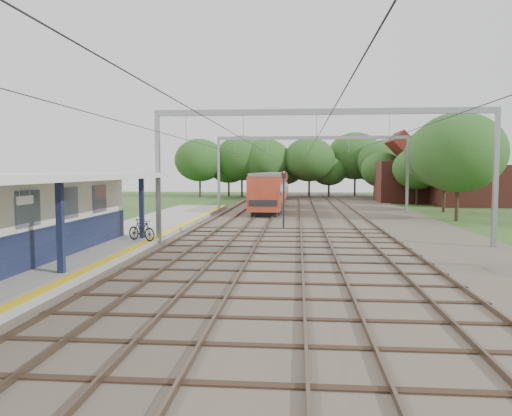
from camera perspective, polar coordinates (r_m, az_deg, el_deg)
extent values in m
plane|color=#2D4C1E|center=(11.44, -7.31, -15.67)|extent=(160.00, 160.00, 0.00)
cube|color=#473D33|center=(40.72, 7.22, -1.16)|extent=(18.00, 90.00, 0.10)
cube|color=gray|center=(26.65, -16.82, -3.92)|extent=(5.00, 52.00, 0.35)
cube|color=yellow|center=(25.88, -12.18, -3.67)|extent=(0.45, 52.00, 0.01)
cube|color=#111938|center=(20.15, -23.65, -4.19)|extent=(0.06, 18.00, 1.40)
cube|color=slate|center=(19.99, -23.76, 0.07)|extent=(0.05, 16.00, 1.30)
cube|color=#111938|center=(18.53, -21.46, -2.04)|extent=(0.22, 0.22, 3.20)
cube|color=#111938|center=(26.86, -12.94, 0.03)|extent=(0.22, 0.22, 3.20)
cube|color=silver|center=(19.35, -26.65, 3.17)|extent=(6.40, 20.00, 0.24)
cube|color=white|center=(16.73, -24.89, 0.82)|extent=(0.06, 0.85, 0.26)
cube|color=brown|center=(41.19, -4.27, -0.90)|extent=(0.07, 88.00, 0.15)
cube|color=brown|center=(40.99, -2.29, -0.92)|extent=(0.07, 88.00, 0.15)
cube|color=brown|center=(40.83, -0.11, -0.93)|extent=(0.07, 88.00, 0.15)
cube|color=brown|center=(40.73, 1.90, -0.95)|extent=(0.07, 88.00, 0.15)
cube|color=brown|center=(40.67, 5.09, -0.97)|extent=(0.07, 88.00, 0.15)
cube|color=brown|center=(40.71, 7.11, -0.98)|extent=(0.07, 88.00, 0.15)
cube|color=brown|center=(40.85, 10.15, -1.00)|extent=(0.07, 88.00, 0.15)
cube|color=brown|center=(41.01, 12.14, -1.01)|extent=(0.07, 88.00, 0.15)
cube|color=gray|center=(26.53, -11.14, 3.36)|extent=(0.22, 0.22, 7.00)
cube|color=gray|center=(27.29, 25.71, 3.04)|extent=(0.22, 0.22, 7.00)
cube|color=gray|center=(25.70, 7.63, 10.86)|extent=(17.00, 0.20, 0.30)
cube|color=gray|center=(46.09, -4.27, 3.79)|extent=(0.22, 0.22, 7.00)
cube|color=gray|center=(46.53, 16.92, 3.62)|extent=(0.22, 0.22, 7.00)
cube|color=gray|center=(45.61, 6.41, 7.98)|extent=(17.00, 0.20, 0.30)
cylinder|color=black|center=(40.95, -3.32, 6.53)|extent=(0.02, 88.00, 0.02)
cylinder|color=black|center=(40.63, 0.90, 6.56)|extent=(0.02, 88.00, 0.02)
cylinder|color=black|center=(40.54, 6.16, 6.54)|extent=(0.02, 88.00, 0.02)
cylinder|color=black|center=(40.78, 11.25, 6.47)|extent=(0.02, 88.00, 0.02)
cylinder|color=#382619|center=(72.59, -4.91, 2.34)|extent=(0.28, 0.28, 2.88)
ellipsoid|color=#204117|center=(72.56, -4.93, 5.12)|extent=(6.72, 6.72, 5.76)
cylinder|color=#382619|center=(73.82, -0.05, 2.25)|extent=(0.28, 0.28, 2.52)
ellipsoid|color=#204117|center=(73.77, -0.05, 4.64)|extent=(5.88, 5.88, 5.04)
cylinder|color=#382619|center=(70.54, 4.61, 2.43)|extent=(0.28, 0.28, 3.24)
ellipsoid|color=#204117|center=(70.52, 4.63, 5.65)|extent=(7.56, 7.56, 6.48)
cylinder|color=#382619|center=(72.77, 9.35, 2.24)|extent=(0.28, 0.28, 2.70)
ellipsoid|color=#204117|center=(72.73, 9.38, 4.83)|extent=(6.30, 6.30, 5.40)
cylinder|color=#382619|center=(50.08, 18.95, 1.05)|extent=(0.28, 0.28, 2.52)
ellipsoid|color=#204117|center=(50.02, 19.03, 4.57)|extent=(5.88, 5.88, 5.04)
cylinder|color=#382619|center=(65.79, 15.99, 1.99)|extent=(0.28, 0.28, 2.88)
ellipsoid|color=#204117|center=(65.75, 16.05, 5.06)|extent=(6.72, 6.72, 5.76)
cube|color=brown|center=(59.54, 23.17, 2.37)|extent=(7.00, 6.00, 4.50)
cube|color=#5C1F17|center=(59.54, 23.26, 5.40)|extent=(4.99, 6.12, 4.99)
cube|color=brown|center=(64.00, 17.23, 2.85)|extent=(8.00, 6.00, 5.00)
cube|color=#5C1F17|center=(64.02, 17.30, 5.90)|extent=(5.52, 6.12, 5.52)
imported|color=black|center=(25.91, -12.95, -2.47)|extent=(1.84, 1.31, 1.09)
cube|color=black|center=(48.16, 1.50, 0.04)|extent=(2.14, 15.25, 0.44)
cube|color=#9B2D17|center=(48.06, 1.51, 2.01)|extent=(2.67, 16.58, 2.87)
cube|color=black|center=(48.05, 1.51, 2.35)|extent=(2.71, 15.25, 0.83)
cube|color=slate|center=(48.03, 1.51, 3.86)|extent=(2.46, 16.58, 0.28)
cube|color=black|center=(65.28, 2.38, 1.15)|extent=(2.14, 15.25, 0.44)
cube|color=#9B2D17|center=(65.21, 2.39, 2.61)|extent=(2.67, 16.58, 2.87)
cube|color=black|center=(65.20, 2.39, 2.86)|extent=(2.71, 15.25, 0.83)
cube|color=slate|center=(65.18, 2.39, 3.98)|extent=(2.46, 16.58, 0.28)
cylinder|color=black|center=(32.79, 3.18, 0.57)|extent=(0.14, 0.14, 3.54)
cube|color=black|center=(32.72, 3.20, 3.85)|extent=(0.29, 0.20, 0.49)
sphere|color=red|center=(32.62, 3.19, 4.11)|extent=(0.12, 0.12, 0.12)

